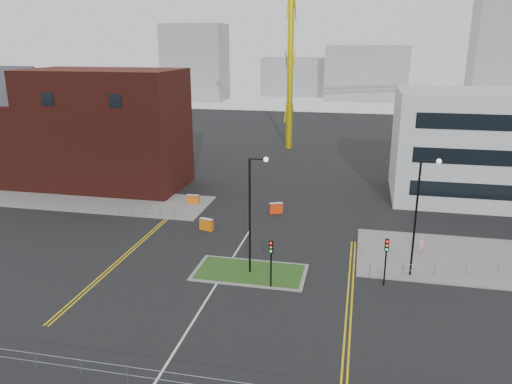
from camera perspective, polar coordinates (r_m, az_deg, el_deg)
ground at (r=32.63m, az=-7.46°, el=-14.86°), size 200.00×200.00×0.00m
pavement_left at (r=59.01m, az=-18.84°, el=-0.84°), size 28.00×8.00×0.12m
pavement_right at (r=45.19m, az=26.99°, el=-7.21°), size 24.00×10.00×0.12m
island_kerb at (r=38.84m, az=-0.69°, el=-9.16°), size 8.60×4.60×0.08m
grass_island at (r=38.83m, az=-0.69°, el=-9.13°), size 8.00×4.00×0.12m
brick_building at (r=64.00m, az=-19.01°, el=6.74°), size 24.20×10.07×14.24m
streetlamp_island at (r=36.76m, az=-0.39°, el=-1.64°), size 1.46×0.36×9.18m
streetlamp_right_near at (r=38.14m, az=18.19°, el=-1.83°), size 1.46×0.36×9.18m
traffic_light_island at (r=35.62m, az=1.73°, el=-7.19°), size 0.28×0.33×3.65m
traffic_light_right at (r=37.05m, az=14.66°, el=-6.78°), size 0.28×0.33×3.65m
railing_front at (r=27.60m, az=-11.88°, el=-19.73°), size 24.05×0.05×1.10m
railing_left at (r=51.35m, az=-12.48°, el=-2.11°), size 6.05×0.05×1.10m
railing_right at (r=42.31m, az=25.96°, el=-7.61°), size 19.05×5.05×1.10m
centre_line at (r=34.24m, az=-6.33°, el=-13.16°), size 0.15×30.00×0.01m
yellow_left_a at (r=44.06m, az=-14.29°, el=-6.49°), size 0.12×24.00×0.01m
yellow_left_b at (r=43.94m, az=-13.93°, el=-6.54°), size 0.12×24.00×0.01m
yellow_right_a at (r=36.30m, az=10.45°, el=-11.50°), size 0.12×20.00×0.01m
yellow_right_b at (r=36.30m, az=10.93°, el=-11.53°), size 0.12×20.00×0.01m
skyline_a at (r=154.40m, az=-6.96°, el=14.48°), size 18.00×12.00×22.00m
skyline_b at (r=156.30m, az=12.47°, el=13.14°), size 24.00×12.00×16.00m
skyline_c at (r=155.13m, az=26.03°, el=14.08°), size 14.00×12.00×28.00m
skyline_d at (r=167.35m, az=6.11°, el=12.96°), size 30.00×12.00×12.00m
pedestrian at (r=43.83m, az=18.43°, el=-5.86°), size 0.70×0.65×1.61m
barrier_left at (r=54.69m, az=-7.22°, el=-0.83°), size 1.29×0.44×1.08m
barrier_mid at (r=47.20m, az=-5.68°, el=-3.65°), size 1.40×0.81×1.12m
barrier_right at (r=51.52m, az=2.32°, el=-1.80°), size 1.39×0.95×1.12m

